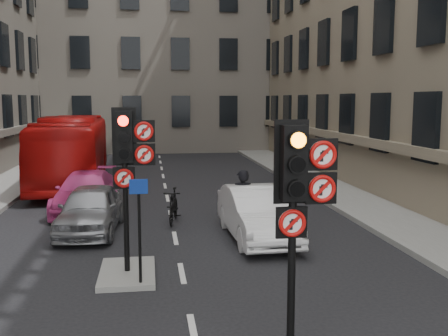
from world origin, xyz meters
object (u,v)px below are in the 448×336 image
object	(u,v)px
motorcycle	(173,206)
info_sign	(139,216)
car_pink	(86,192)
bus_red	(73,150)
car_white	(257,213)
signal_near	(299,188)
signal_far	(129,154)
motorcyclist	(242,202)
car_silver	(90,209)

from	to	relation	value
motorcycle	info_sign	size ratio (longest dim) A/B	0.84
motorcycle	car_pink	bearing A→B (deg)	153.44
car_pink	info_sign	distance (m)	8.11
bus_red	info_sign	distance (m)	14.40
car_white	car_pink	size ratio (longest dim) A/B	0.94
car_pink	bus_red	world-z (taller)	bus_red
car_pink	bus_red	xyz separation A→B (m)	(-1.28, 6.20, 0.88)
signal_near	signal_far	distance (m)	4.77
motorcyclist	info_sign	xyz separation A→B (m)	(-2.85, -4.08, 0.58)
signal_near	signal_far	world-z (taller)	signal_far
info_sign	car_pink	bearing A→B (deg)	101.60
signal_near	motorcycle	bearing A→B (deg)	99.19
signal_far	car_white	xyz separation A→B (m)	(3.37, 2.64, -1.98)
car_silver	motorcyclist	size ratio (longest dim) A/B	2.17
signal_far	info_sign	distance (m)	1.45
car_white	bus_red	xyz separation A→B (m)	(-6.40, 10.58, 0.83)
signal_near	info_sign	xyz separation A→B (m)	(-2.39, 3.19, -1.07)
signal_near	bus_red	bearing A→B (deg)	108.08
car_pink	info_sign	world-z (taller)	info_sign
signal_near	motorcycle	world-z (taller)	signal_near
bus_red	motorcyclist	bearing A→B (deg)	-61.05
signal_far	car_pink	size ratio (longest dim) A/B	0.77
motorcyclist	car_pink	bearing A→B (deg)	-36.12
car_white	bus_red	distance (m)	12.39
motorcycle	info_sign	distance (m)	5.85
car_pink	motorcycle	world-z (taller)	car_pink
motorcycle	motorcyclist	bearing A→B (deg)	-30.41
bus_red	info_sign	xyz separation A→B (m)	(3.24, -14.03, -0.04)
signal_far	car_white	distance (m)	4.72
signal_near	car_silver	xyz separation A→B (m)	(-3.89, 8.04, -1.89)
car_silver	bus_red	xyz separation A→B (m)	(-1.73, 9.18, 0.86)
signal_near	car_white	bearing A→B (deg)	83.35
car_silver	bus_red	distance (m)	9.38
car_silver	motorcyclist	bearing A→B (deg)	-6.31
car_silver	car_white	distance (m)	4.87
car_white	motorcyclist	world-z (taller)	motorcyclist
signal_near	car_pink	world-z (taller)	signal_near
car_pink	info_sign	size ratio (longest dim) A/B	2.15
motorcyclist	info_sign	world-z (taller)	info_sign
car_pink	motorcyclist	bearing A→B (deg)	-35.18
motorcycle	motorcyclist	world-z (taller)	motorcyclist
signal_far	motorcyclist	distance (m)	4.82
car_white	car_pink	distance (m)	6.73
signal_far	car_white	bearing A→B (deg)	38.08
motorcycle	motorcyclist	xyz separation A→B (m)	(1.91, -1.61, 0.39)
car_silver	motorcyclist	xyz separation A→B (m)	(4.36, -0.77, 0.25)
motorcycle	signal_far	bearing A→B (deg)	-93.61
motorcycle	car_silver	bearing A→B (deg)	-151.31
bus_red	car_silver	bearing A→B (deg)	-81.82
signal_far	motorcycle	bearing A→B (deg)	76.60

